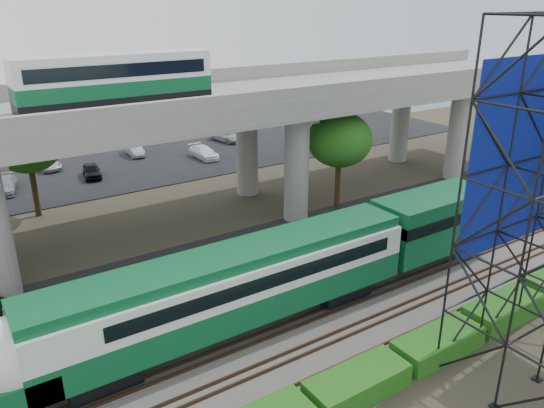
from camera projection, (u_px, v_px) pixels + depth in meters
ground at (279, 349)px, 25.08m from camera, size 140.00×140.00×0.00m
ballast_bed at (257, 327)px, 26.60m from camera, size 90.00×12.00×0.20m
service_road at (185, 263)px, 33.23m from camera, size 90.00×5.00×0.08m
parking_lot at (83, 170)px, 51.52m from camera, size 90.00×18.00×0.08m
harbor_water at (36, 128)px, 68.64m from camera, size 140.00×40.00×0.03m
rail_tracks at (257, 324)px, 26.54m from camera, size 90.00×9.52×0.16m
commuter_train at (271, 274)px, 26.02m from camera, size 29.30×3.06×4.30m
overpass at (141, 119)px, 34.52m from camera, size 80.00×12.00×12.40m
hedge_strip at (357, 383)px, 22.05m from camera, size 34.60×1.80×1.20m
trees at (74, 168)px, 33.25m from camera, size 40.94×16.94×7.69m
parked_cars at (90, 163)px, 51.22m from camera, size 38.32×9.68×1.29m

